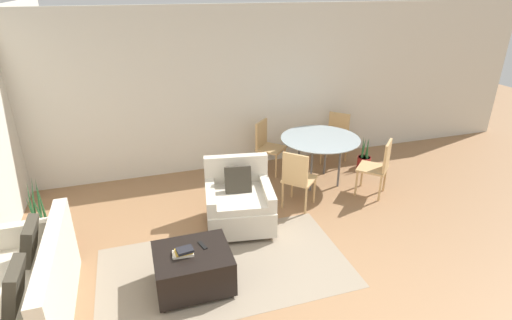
# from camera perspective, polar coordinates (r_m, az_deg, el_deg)

# --- Properties ---
(ground_plane) EXTENTS (20.00, 20.00, 0.00)m
(ground_plane) POSITION_cam_1_polar(r_m,az_deg,el_deg) (4.44, 7.10, -19.61)
(ground_plane) COLOR #936B47
(wall_back) EXTENTS (12.00, 0.06, 2.75)m
(wall_back) POSITION_cam_1_polar(r_m,az_deg,el_deg) (6.82, -4.86, 9.78)
(wall_back) COLOR beige
(wall_back) RESTS_ON ground_plane
(area_rug) EXTENTS (2.86, 1.60, 0.01)m
(area_rug) POSITION_cam_1_polar(r_m,az_deg,el_deg) (4.84, -4.40, -15.05)
(area_rug) COLOR gray
(area_rug) RESTS_ON ground_plane
(couch) EXTENTS (0.83, 1.70, 0.90)m
(couch) POSITION_cam_1_polar(r_m,az_deg,el_deg) (4.57, -29.84, -16.65)
(couch) COLOR beige
(couch) RESTS_ON ground_plane
(armchair) EXTENTS (1.00, 0.99, 0.89)m
(armchair) POSITION_cam_1_polar(r_m,az_deg,el_deg) (5.40, -2.46, -6.05)
(armchair) COLOR beige
(armchair) RESTS_ON ground_plane
(ottoman) EXTENTS (0.81, 0.67, 0.45)m
(ottoman) POSITION_cam_1_polar(r_m,az_deg,el_deg) (4.50, -8.97, -14.96)
(ottoman) COLOR black
(ottoman) RESTS_ON ground_plane
(book_stack) EXTENTS (0.23, 0.16, 0.08)m
(book_stack) POSITION_cam_1_polar(r_m,az_deg,el_deg) (4.33, -10.27, -12.78)
(book_stack) COLOR beige
(book_stack) RESTS_ON ottoman
(tv_remote_primary) EXTENTS (0.08, 0.16, 0.01)m
(tv_remote_primary) POSITION_cam_1_polar(r_m,az_deg,el_deg) (4.45, -7.64, -11.96)
(tv_remote_primary) COLOR black
(tv_remote_primary) RESTS_ON ottoman
(potted_plant) EXTENTS (0.33, 0.33, 0.97)m
(potted_plant) POSITION_cam_1_polar(r_m,az_deg,el_deg) (5.63, -28.22, -9.29)
(potted_plant) COLOR maroon
(potted_plant) RESTS_ON ground_plane
(dining_table) EXTENTS (1.26, 1.26, 0.78)m
(dining_table) POSITION_cam_1_polar(r_m,az_deg,el_deg) (6.47, 9.13, 2.51)
(dining_table) COLOR #99A8AD
(dining_table) RESTS_ON ground_plane
(dining_chair_near_left) EXTENTS (0.59, 0.59, 0.90)m
(dining_chair_near_left) POSITION_cam_1_polar(r_m,az_deg,el_deg) (5.72, 5.92, -2.35)
(dining_chair_near_left) COLOR tan
(dining_chair_near_left) RESTS_ON ground_plane
(dining_chair_near_right) EXTENTS (0.59, 0.59, 0.90)m
(dining_chair_near_right) POSITION_cam_1_polar(r_m,az_deg,el_deg) (6.34, 17.15, -0.60)
(dining_chair_near_right) COLOR tan
(dining_chair_near_right) RESTS_ON ground_plane
(dining_chair_far_left) EXTENTS (0.59, 0.59, 0.90)m
(dining_chair_far_left) POSITION_cam_1_polar(r_m,az_deg,el_deg) (6.86, 1.51, 2.42)
(dining_chair_far_left) COLOR tan
(dining_chair_far_left) RESTS_ON ground_plane
(dining_chair_far_right) EXTENTS (0.59, 0.59, 0.90)m
(dining_chair_far_right) POSITION_cam_1_polar(r_m,az_deg,el_deg) (7.39, 11.43, 3.55)
(dining_chair_far_right) COLOR tan
(dining_chair_far_right) RESTS_ON ground_plane
(potted_plant_small) EXTENTS (0.23, 0.23, 0.60)m
(potted_plant_small) POSITION_cam_1_polar(r_m,az_deg,el_deg) (7.36, 15.19, 0.11)
(potted_plant_small) COLOR maroon
(potted_plant_small) RESTS_ON ground_plane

